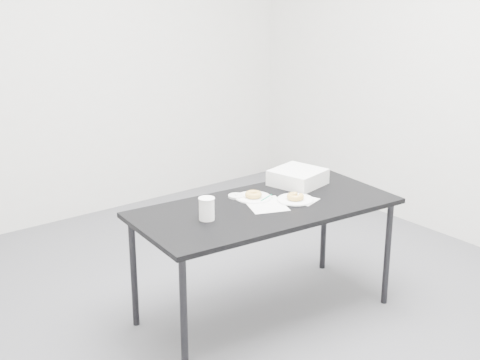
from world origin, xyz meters
TOP-DOWN VIEW (x-y plane):
  - floor at (0.00, 0.00)m, footprint 4.00×4.00m
  - wall_back at (0.00, 2.00)m, footprint 4.00×0.02m
  - wall_right at (2.00, 0.00)m, footprint 0.02×4.00m
  - table at (0.12, -0.17)m, footprint 1.55×0.83m
  - scorecard at (0.13, -0.17)m, footprint 0.29×0.32m
  - logo_patch at (0.22, -0.08)m, footprint 0.05×0.05m
  - pen at (0.20, -0.09)m, footprint 0.12×0.05m
  - napkin at (0.35, -0.24)m, footprint 0.19×0.19m
  - plate_near at (0.31, -0.22)m, footprint 0.21×0.21m
  - donut_near at (0.31, -0.22)m, footprint 0.12×0.12m
  - plate_far at (0.15, -0.04)m, footprint 0.21×0.21m
  - donut_far at (0.15, -0.04)m, footprint 0.13×0.13m
  - coffee_cup at (-0.26, -0.15)m, footprint 0.08×0.08m
  - cup_lid at (0.08, 0.04)m, footprint 0.09×0.09m
  - bakery_box at (0.52, -0.01)m, footprint 0.34×0.34m

SIDE VIEW (x-z plane):
  - floor at x=0.00m, z-range 0.00..0.00m
  - table at x=0.12m, z-range 0.29..0.97m
  - scorecard at x=0.13m, z-range 0.68..0.68m
  - napkin at x=0.35m, z-range 0.68..0.69m
  - plate_far at x=0.15m, z-range 0.68..0.69m
  - logo_patch at x=0.22m, z-range 0.68..0.69m
  - plate_near at x=0.31m, z-range 0.69..0.69m
  - pen at x=0.20m, z-range 0.68..0.69m
  - cup_lid at x=0.08m, z-range 0.68..0.70m
  - donut_far at x=0.15m, z-range 0.69..0.72m
  - donut_near at x=0.31m, z-range 0.69..0.72m
  - bakery_box at x=0.52m, z-range 0.68..0.78m
  - coffee_cup at x=-0.26m, z-range 0.68..0.81m
  - wall_back at x=0.00m, z-range 0.00..2.70m
  - wall_right at x=2.00m, z-range 0.00..2.70m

